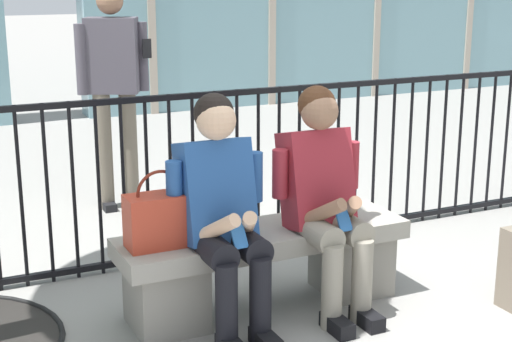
{
  "coord_description": "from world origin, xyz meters",
  "views": [
    {
      "loc": [
        -1.72,
        -3.52,
        1.8
      ],
      "look_at": [
        0.0,
        0.1,
        0.75
      ],
      "focal_mm": 54.07,
      "sensor_mm": 36.0,
      "label": 1
    }
  ],
  "objects_px": {
    "handbag_on_bench": "(161,219)",
    "stone_bench": "(264,260)",
    "bystander_at_railing": "(113,79)",
    "seated_person_with_phone": "(223,207)",
    "seated_person_companion": "(324,193)"
  },
  "relations": [
    {
      "from": "seated_person_companion",
      "to": "bystander_at_railing",
      "type": "relative_size",
      "value": 0.71
    },
    {
      "from": "stone_bench",
      "to": "seated_person_with_phone",
      "type": "bearing_deg",
      "value": -156.34
    },
    {
      "from": "seated_person_companion",
      "to": "handbag_on_bench",
      "type": "relative_size",
      "value": 3.06
    },
    {
      "from": "stone_bench",
      "to": "handbag_on_bench",
      "type": "xyz_separation_m",
      "value": [
        -0.58,
        -0.01,
        0.32
      ]
    },
    {
      "from": "stone_bench",
      "to": "seated_person_with_phone",
      "type": "height_order",
      "value": "seated_person_with_phone"
    },
    {
      "from": "stone_bench",
      "to": "bystander_at_railing",
      "type": "bearing_deg",
      "value": 95.47
    },
    {
      "from": "bystander_at_railing",
      "to": "seated_person_companion",
      "type": "bearing_deg",
      "value": -77.71
    },
    {
      "from": "stone_bench",
      "to": "bystander_at_railing",
      "type": "xyz_separation_m",
      "value": [
        -0.21,
        2.18,
        0.73
      ]
    },
    {
      "from": "handbag_on_bench",
      "to": "stone_bench",
      "type": "bearing_deg",
      "value": 0.99
    },
    {
      "from": "handbag_on_bench",
      "to": "bystander_at_railing",
      "type": "relative_size",
      "value": 0.23
    },
    {
      "from": "handbag_on_bench",
      "to": "bystander_at_railing",
      "type": "xyz_separation_m",
      "value": [
        0.37,
        2.19,
        0.41
      ]
    },
    {
      "from": "stone_bench",
      "to": "seated_person_with_phone",
      "type": "distance_m",
      "value": 0.5
    },
    {
      "from": "seated_person_with_phone",
      "to": "handbag_on_bench",
      "type": "xyz_separation_m",
      "value": [
        -0.29,
        0.12,
        -0.06
      ]
    },
    {
      "from": "handbag_on_bench",
      "to": "bystander_at_railing",
      "type": "distance_m",
      "value": 2.26
    },
    {
      "from": "seated_person_companion",
      "to": "seated_person_with_phone",
      "type": "bearing_deg",
      "value": 180.0
    }
  ]
}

